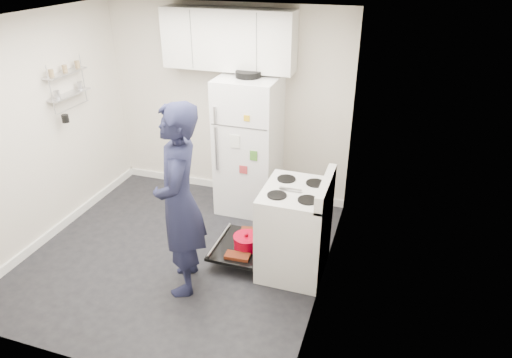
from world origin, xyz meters
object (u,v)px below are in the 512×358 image
(electric_range, at_px, (294,231))
(open_oven_door, at_px, (243,244))
(refrigerator, at_px, (249,145))
(person, at_px, (179,202))

(electric_range, distance_m, open_oven_door, 0.62)
(electric_range, bearing_deg, open_oven_door, -179.05)
(electric_range, xyz_separation_m, open_oven_door, (-0.55, -0.01, -0.28))
(open_oven_door, bearing_deg, refrigerator, 105.37)
(electric_range, height_order, person, person)
(electric_range, bearing_deg, refrigerator, 127.99)
(electric_range, height_order, open_oven_door, electric_range)
(person, bearing_deg, open_oven_door, 123.84)
(open_oven_door, height_order, refrigerator, refrigerator)
(open_oven_door, distance_m, person, 1.05)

